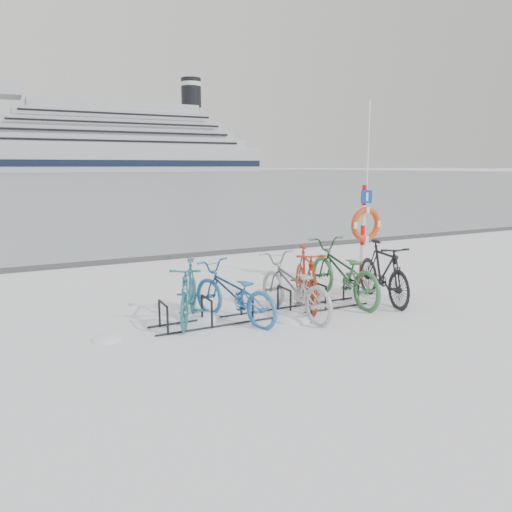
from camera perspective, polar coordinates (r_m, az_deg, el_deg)
The scene contains 13 objects.
ground at distance 8.63m, azimuth 1.13°, elevation -6.81°, with size 900.00×900.00×0.00m, color white.
ice_sheet at distance 162.35m, azimuth -25.70°, elevation 8.38°, with size 400.00×298.00×0.02m, color #949EA7.
quay_edge at distance 13.97m, azimuth -10.26°, elevation -0.14°, with size 400.00×0.25×0.10m, color #3F3F42.
bike_rack at distance 8.58m, azimuth 1.14°, elevation -5.66°, with size 4.00×0.48×0.46m.
lifebuoy_station at distance 10.88m, azimuth 12.37°, elevation 3.54°, with size 0.75×0.22×3.88m.
cruise_ferry at distance 224.79m, azimuth -15.82°, elevation 12.09°, with size 124.66×23.54×40.96m.
bike_0 at distance 8.28m, azimuth -7.70°, elevation -3.91°, with size 0.49×1.73×1.04m, color #226A75.
bike_1 at distance 8.26m, azimuth -2.62°, elevation -4.00°, with size 0.66×1.91×1.00m, color #2B6BAF.
bike_2 at distance 8.56m, azimuth 4.34°, elevation -3.26°, with size 0.71×2.04×1.07m, color #ACAFB3.
bike_3 at distance 9.15m, azimuth 5.77°, elevation -2.25°, with size 0.52×1.86×1.12m, color #A43117.
bike_4 at distance 9.57m, azimuth 9.87°, elevation -1.59°, with size 0.79×2.26×1.18m, color #356F40.
bike_5 at distance 9.74m, azimuth 14.32°, elevation -1.59°, with size 0.55×1.95×1.17m, color black.
snow_drifts at distance 8.85m, azimuth 2.41°, elevation -6.39°, with size 5.91×1.76×0.24m.
Camera 1 is at (-3.87, -7.29, 2.53)m, focal length 35.00 mm.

